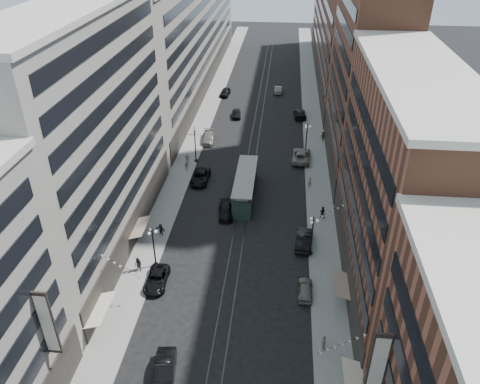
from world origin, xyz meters
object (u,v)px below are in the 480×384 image
at_px(car_12, 300,114).
at_px(pedestrian_extra_2, 194,130).
at_px(car_4, 305,289).
at_px(pedestrian_9, 323,136).
at_px(car_2, 157,279).
at_px(pedestrian_extra_0, 187,158).
at_px(pedestrian_2, 138,265).
at_px(car_8, 208,138).
at_px(lamppost_sw_far, 154,246).
at_px(car_14, 278,90).
at_px(car_7, 200,177).
at_px(lamppost_sw_mid, 195,145).
at_px(pedestrian_7, 322,212).
at_px(pedestrian_5, 161,229).
at_px(car_10, 304,240).
at_px(pedestrian_4, 324,342).
at_px(streetcar, 245,187).
at_px(car_extra_0, 226,211).
at_px(car_11, 301,156).
at_px(car_13, 236,114).
at_px(lamppost_se_mid, 307,137).
at_px(pedestrian_6, 187,166).
at_px(car_9, 225,92).
at_px(lamppost_se_far, 312,235).
at_px(pedestrian_8, 310,182).

height_order(car_12, pedestrian_extra_2, pedestrian_extra_2).
xyz_separation_m(car_4, pedestrian_9, (4.10, 40.27, 0.37)).
bearing_deg(car_2, pedestrian_extra_0, 92.46).
bearing_deg(car_4, pedestrian_2, -3.84).
bearing_deg(pedestrian_9, car_8, 171.83).
bearing_deg(lamppost_sw_far, pedestrian_extra_2, 93.41).
bearing_deg(car_14, car_7, 74.55).
bearing_deg(lamppost_sw_mid, car_7, -73.95).
bearing_deg(pedestrian_7, pedestrian_5, 39.04).
distance_m(car_2, car_10, 18.93).
distance_m(pedestrian_4, pedestrian_extra_0, 42.01).
xyz_separation_m(streetcar, car_8, (-8.40, 18.31, -0.86)).
distance_m(lamppost_sw_far, pedestrian_extra_2, 38.11).
bearing_deg(lamppost_sw_far, car_extra_0, 59.19).
height_order(car_11, pedestrian_5, pedestrian_5).
bearing_deg(car_4, lamppost_sw_mid, -58.02).
height_order(lamppost_sw_far, lamppost_sw_mid, same).
height_order(pedestrian_2, pedestrian_7, pedestrian_2).
xyz_separation_m(lamppost_sw_far, car_13, (4.70, 47.46, -2.36)).
distance_m(lamppost_se_mid, car_7, 20.22).
bearing_deg(streetcar, lamppost_sw_mid, 132.44).
xyz_separation_m(lamppost_sw_mid, car_13, (4.70, 20.46, -2.36)).
distance_m(car_11, car_12, 19.13).
bearing_deg(streetcar, car_7, 153.35).
bearing_deg(streetcar, car_8, 114.64).
distance_m(streetcar, pedestrian_6, 12.23).
height_order(car_7, car_14, car_14).
height_order(pedestrian_4, car_14, pedestrian_4).
relative_size(car_10, pedestrian_extra_0, 2.90).
xyz_separation_m(car_2, pedestrian_4, (18.28, -7.53, 0.33)).
distance_m(pedestrian_6, pedestrian_9, 26.42).
distance_m(lamppost_sw_far, car_14, 64.36).
xyz_separation_m(pedestrian_4, pedestrian_extra_2, (-21.43, 48.50, -0.01)).
relative_size(car_13, pedestrian_extra_2, 2.48).
distance_m(lamppost_sw_far, car_extra_0, 13.77).
height_order(car_extra_0, pedestrian_extra_0, pedestrian_extra_0).
height_order(car_9, car_10, car_10).
xyz_separation_m(lamppost_se_far, car_4, (-0.80, -6.96, -2.41)).
height_order(pedestrian_2, car_9, pedestrian_2).
relative_size(car_2, car_extra_0, 1.06).
distance_m(lamppost_sw_mid, lamppost_se_mid, 19.07).
relative_size(car_7, pedestrian_extra_0, 3.13).
bearing_deg(car_2, car_10, 26.18).
distance_m(car_2, car_7, 23.64).
bearing_deg(pedestrian_extra_0, pedestrian_8, 163.96).
height_order(lamppost_sw_far, pedestrian_extra_2, lamppost_sw_far).
height_order(pedestrian_2, car_8, pedestrian_2).
distance_m(lamppost_se_far, pedestrian_7, 8.70).
distance_m(car_13, pedestrian_9, 19.80).
relative_size(lamppost_sw_far, car_13, 1.28).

